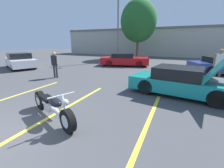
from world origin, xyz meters
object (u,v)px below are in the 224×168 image
Objects in this scene: show_car_hood_open at (182,82)px; parked_car_left_row at (20,61)px; spectator_by_show_car at (219,64)px; tree_background at (138,21)px; parked_car_right_row at (223,66)px; light_pole at (119,22)px; parked_car_mid_row at (124,60)px; motorcycle at (52,106)px; spectator_near_motorcycle at (55,63)px.

parked_car_left_row is at bearing -179.20° from show_car_hood_open.
parked_car_left_row is at bearing -177.85° from spectator_by_show_car.
parked_car_right_row is at bearing -44.45° from tree_background.
light_pole is 1.70× the size of parked_car_right_row.
spectator_by_show_car is (14.54, 0.55, 0.51)m from parked_car_left_row.
parked_car_mid_row is at bearing -58.77° from light_pole.
parked_car_mid_row is at bearing 120.89° from motorcycle.
light_pole reaches higher than tree_background.
spectator_by_show_car reaches higher than motorcycle.
motorcycle is 8.11m from spectator_by_show_car.
parked_car_right_row is 16.02m from parked_car_left_row.
tree_background is at bearing 122.37° from spectator_by_show_car.
parked_car_right_row reaches higher than motorcycle.
parked_car_right_row reaches higher than parked_car_mid_row.
spectator_near_motorcycle is (-2.26, -6.57, 0.38)m from parked_car_mid_row.
tree_background is 1.74× the size of show_car_hood_open.
parked_car_mid_row is (-5.01, 6.85, -0.01)m from show_car_hood_open.
spectator_near_motorcycle is (-1.56, -13.81, -3.90)m from tree_background.
tree_background is 8.44m from parked_car_mid_row.
tree_background is 15.79m from show_car_hood_open.
parked_car_left_row is (-9.43, 5.71, 0.23)m from motorcycle.
parked_car_mid_row is (-7.67, 0.97, -0.03)m from parked_car_right_row.
tree_background is 4.71× the size of spectator_near_motorcycle.
parked_car_left_row is (-6.02, -7.97, -3.78)m from light_pole.
tree_background is 18.60m from motorcycle.
spectator_near_motorcycle reaches higher than motorcycle.
parked_car_left_row is (-12.86, 1.89, 0.04)m from show_car_hood_open.
show_car_hood_open is (6.84, -9.87, -3.82)m from light_pole.
spectator_near_motorcycle reaches higher than parked_car_mid_row.
parked_car_right_row is (6.09, 9.71, 0.22)m from motorcycle.
light_pole reaches higher than motorcycle.
light_pole reaches higher than parked_car_right_row.
light_pole is 4.32× the size of spectator_by_show_car.
light_pole is 4.99× the size of spectator_near_motorcycle.
spectator_near_motorcycle is at bearing -96.46° from tree_background.
light_pole is 1.06× the size of tree_background.
show_car_hood_open reaches higher than parked_car_mid_row.
show_car_hood_open is (5.71, -14.09, -4.27)m from tree_background.
parked_car_mid_row is 2.55× the size of spectator_by_show_car.
parked_car_mid_row is at bearing 135.36° from show_car_hood_open.
parked_car_right_row is 7.73m from parked_car_mid_row.
spectator_near_motorcycle is 9.21m from spectator_by_show_car.
spectator_by_show_car reaches higher than parked_car_mid_row.
parked_car_mid_row is at bearing 146.58° from spectator_by_show_car.
spectator_by_show_car is at bearing -41.10° from light_pole.
motorcycle is 0.54× the size of parked_car_left_row.
spectator_near_motorcycle is (5.59, -1.61, 0.34)m from parked_car_left_row.
parked_car_left_row is 14.56m from spectator_by_show_car.
tree_background is at bearing 121.24° from show_car_hood_open.
parked_car_right_row is (8.36, -8.20, -4.25)m from tree_background.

